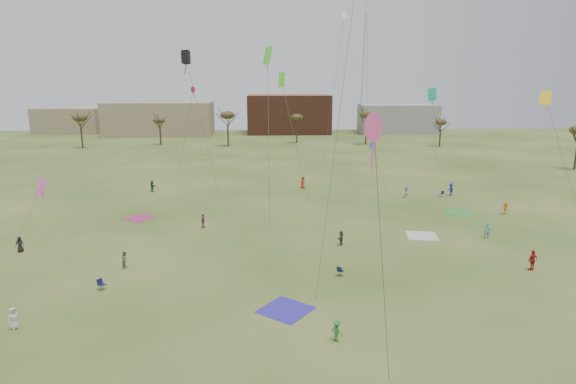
{
  "coord_description": "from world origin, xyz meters",
  "views": [
    {
      "loc": [
        -2.03,
        -33.71,
        16.19
      ],
      "look_at": [
        0.0,
        12.0,
        5.5
      ],
      "focal_mm": 29.57,
      "sensor_mm": 36.0,
      "label": 1
    }
  ],
  "objects_px": {
    "flyer_near_left": "(14,318)",
    "camp_chair_left": "(102,286)",
    "camp_chair_center": "(341,273)",
    "camp_chair_right": "(441,195)",
    "flyer_near_center": "(337,331)",
    "spectator_fore_a": "(533,260)",
    "radio_tower": "(364,72)"
  },
  "relations": [
    {
      "from": "spectator_fore_a",
      "to": "camp_chair_center",
      "type": "distance_m",
      "value": 17.03
    },
    {
      "from": "flyer_near_left",
      "to": "camp_chair_center",
      "type": "bearing_deg",
      "value": -34.43
    },
    {
      "from": "spectator_fore_a",
      "to": "camp_chair_left",
      "type": "bearing_deg",
      "value": -17.21
    },
    {
      "from": "camp_chair_right",
      "to": "camp_chair_left",
      "type": "bearing_deg",
      "value": -74.07
    },
    {
      "from": "camp_chair_center",
      "to": "spectator_fore_a",
      "type": "bearing_deg",
      "value": -137.8
    },
    {
      "from": "camp_chair_left",
      "to": "camp_chair_center",
      "type": "bearing_deg",
      "value": -49.9
    },
    {
      "from": "flyer_near_center",
      "to": "spectator_fore_a",
      "type": "xyz_separation_m",
      "value": [
        18.84,
        10.86,
        0.21
      ]
    },
    {
      "from": "flyer_near_left",
      "to": "camp_chair_left",
      "type": "relative_size",
      "value": 1.75
    },
    {
      "from": "spectator_fore_a",
      "to": "flyer_near_center",
      "type": "bearing_deg",
      "value": 8.99
    },
    {
      "from": "camp_chair_right",
      "to": "radio_tower",
      "type": "xyz_separation_m",
      "value": [
        7.0,
        93.46,
        18.95
      ]
    },
    {
      "from": "flyer_near_center",
      "to": "radio_tower",
      "type": "xyz_separation_m",
      "value": [
        27.69,
        131.49,
        18.5
      ]
    },
    {
      "from": "camp_chair_center",
      "to": "radio_tower",
      "type": "height_order",
      "value": "radio_tower"
    },
    {
      "from": "flyer_near_center",
      "to": "camp_chair_center",
      "type": "xyz_separation_m",
      "value": [
        1.83,
        10.39,
        -0.45
      ]
    },
    {
      "from": "camp_chair_center",
      "to": "radio_tower",
      "type": "relative_size",
      "value": 0.02
    },
    {
      "from": "camp_chair_left",
      "to": "camp_chair_center",
      "type": "distance_m",
      "value": 19.56
    },
    {
      "from": "flyer_near_center",
      "to": "camp_chair_right",
      "type": "bearing_deg",
      "value": -65.55
    },
    {
      "from": "flyer_near_left",
      "to": "flyer_near_center",
      "type": "relative_size",
      "value": 1.08
    },
    {
      "from": "flyer_near_center",
      "to": "spectator_fore_a",
      "type": "distance_m",
      "value": 21.75
    },
    {
      "from": "radio_tower",
      "to": "flyer_near_left",
      "type": "bearing_deg",
      "value": -110.84
    },
    {
      "from": "camp_chair_right",
      "to": "radio_tower",
      "type": "distance_m",
      "value": 95.61
    },
    {
      "from": "flyer_near_center",
      "to": "camp_chair_right",
      "type": "height_order",
      "value": "flyer_near_center"
    },
    {
      "from": "camp_chair_center",
      "to": "camp_chair_right",
      "type": "height_order",
      "value": "same"
    },
    {
      "from": "flyer_near_left",
      "to": "camp_chair_left",
      "type": "bearing_deg",
      "value": 4.52
    },
    {
      "from": "camp_chair_left",
      "to": "radio_tower",
      "type": "relative_size",
      "value": 0.02
    },
    {
      "from": "flyer_near_center",
      "to": "camp_chair_left",
      "type": "distance_m",
      "value": 19.56
    },
    {
      "from": "flyer_near_left",
      "to": "camp_chair_left",
      "type": "height_order",
      "value": "flyer_near_left"
    },
    {
      "from": "flyer_near_center",
      "to": "flyer_near_left",
      "type": "bearing_deg",
      "value": 46.37
    },
    {
      "from": "camp_chair_left",
      "to": "camp_chair_right",
      "type": "bearing_deg",
      "value": -17.89
    },
    {
      "from": "camp_chair_right",
      "to": "radio_tower",
      "type": "height_order",
      "value": "radio_tower"
    },
    {
      "from": "camp_chair_left",
      "to": "spectator_fore_a",
      "type": "bearing_deg",
      "value": -51.78
    },
    {
      "from": "spectator_fore_a",
      "to": "camp_chair_center",
      "type": "relative_size",
      "value": 2.12
    },
    {
      "from": "spectator_fore_a",
      "to": "radio_tower",
      "type": "height_order",
      "value": "radio_tower"
    }
  ]
}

